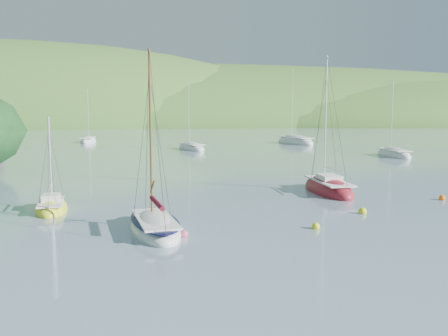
{
  "coord_description": "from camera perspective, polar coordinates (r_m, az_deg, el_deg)",
  "views": [
    {
      "loc": [
        -3.87,
        -22.45,
        6.11
      ],
      "look_at": [
        -0.22,
        8.0,
        2.33
      ],
      "focal_mm": 40.0,
      "sensor_mm": 36.0,
      "label": 1
    }
  ],
  "objects": [
    {
      "name": "ground",
      "position": [
        23.58,
        2.88,
        -7.99
      ],
      "size": [
        700.0,
        700.0,
        0.0
      ],
      "primitive_type": "plane",
      "color": "slate",
      "rests_on": "ground"
    },
    {
      "name": "distant_sloop_b",
      "position": [
        83.8,
        8.14,
        2.92
      ],
      "size": [
        5.95,
        10.01,
        13.48
      ],
      "rotation": [
        0.0,
        0.0,
        0.3
      ],
      "color": "silver",
      "rests_on": "ground"
    },
    {
      "name": "shoreline_hills",
      "position": [
        195.05,
        -8.55,
        5.16
      ],
      "size": [
        690.0,
        135.0,
        56.0
      ],
      "color": "#386225",
      "rests_on": "ground"
    },
    {
      "name": "distant_sloop_d",
      "position": [
        65.05,
        18.82,
        1.42
      ],
      "size": [
        2.67,
        7.29,
        10.35
      ],
      "rotation": [
        0.0,
        0.0,
        0.02
      ],
      "color": "silver",
      "rests_on": "ground"
    },
    {
      "name": "mooring_buoys",
      "position": [
        28.8,
        5.0,
        -5.0
      ],
      "size": [
        25.32,
        9.45,
        0.46
      ],
      "color": "#CDCE16",
      "rests_on": "ground"
    },
    {
      "name": "distant_sloop_c",
      "position": [
        89.03,
        -15.25,
        2.96
      ],
      "size": [
        2.59,
        6.99,
        9.9
      ],
      "rotation": [
        0.0,
        0.0,
        -0.02
      ],
      "color": "silver",
      "rests_on": "ground"
    },
    {
      "name": "sailboat_yellow",
      "position": [
        31.27,
        -19.12,
        -4.33
      ],
      "size": [
        2.42,
        4.77,
        6.06
      ],
      "rotation": [
        0.0,
        0.0,
        0.14
      ],
      "color": "yellow",
      "rests_on": "ground"
    },
    {
      "name": "distant_sloop_a",
      "position": [
        71.51,
        -3.76,
        2.26
      ],
      "size": [
        4.77,
        7.76,
        10.45
      ],
      "rotation": [
        0.0,
        0.0,
        0.32
      ],
      "color": "silver",
      "rests_on": "ground"
    },
    {
      "name": "sloop_red",
      "position": [
        36.58,
        11.82,
        -2.41
      ],
      "size": [
        2.74,
        7.23,
        10.57
      ],
      "rotation": [
        0.0,
        0.0,
        0.04
      ],
      "color": "maroon",
      "rests_on": "ground"
    },
    {
      "name": "daysailer_white",
      "position": [
        24.92,
        -7.92,
        -6.71
      ],
      "size": [
        3.38,
        6.53,
        9.56
      ],
      "rotation": [
        0.0,
        0.0,
        0.18
      ],
      "color": "silver",
      "rests_on": "ground"
    }
  ]
}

